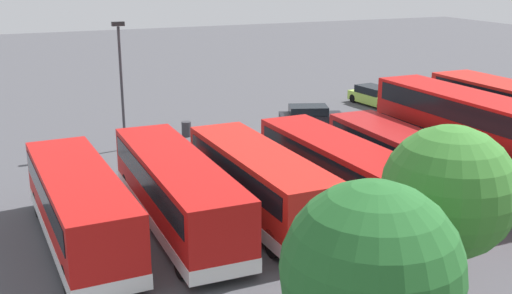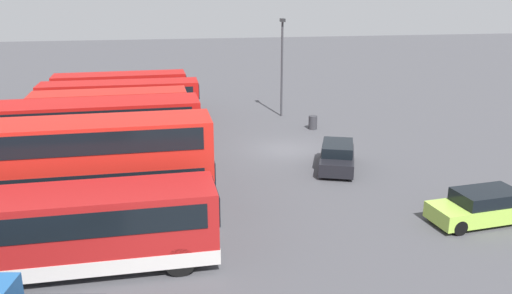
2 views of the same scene
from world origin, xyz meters
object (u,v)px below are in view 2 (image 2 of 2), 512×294
bus_double_decker_third (84,145)px  lamp_post_tall (282,60)px  bus_single_deck_near_end (57,229)px  car_small_green (483,207)px  bus_single_deck_far_end (121,90)px  bus_single_deck_fourth (94,142)px  car_hatchback_silver (337,156)px  bus_double_decker_second (70,172)px  bus_single_deck_seventh (121,100)px  bus_single_deck_fifth (95,126)px  waste_bin_yellow (313,122)px  bus_single_deck_sixth (111,111)px

bus_double_decker_third → lamp_post_tall: size_ratio=1.51×
bus_single_deck_near_end → car_small_green: (1.21, -17.06, -0.92)m
bus_double_decker_third → bus_single_deck_far_end: size_ratio=1.06×
bus_single_deck_fourth → car_hatchback_silver: 13.30m
bus_single_deck_far_end → bus_single_deck_fourth: bearing=178.6°
bus_double_decker_second → lamp_post_tall: size_ratio=1.59×
bus_single_deck_far_end → car_small_green: (-24.24, -16.77, -0.92)m
bus_single_deck_seventh → lamp_post_tall: bearing=-91.6°
bus_single_deck_near_end → bus_single_deck_seventh: size_ratio=0.98×
bus_double_decker_second → bus_single_deck_far_end: 21.78m
bus_single_deck_fifth → car_hatchback_silver: size_ratio=2.59×
bus_single_deck_fifth → waste_bin_yellow: size_ratio=12.30×
bus_double_decker_third → bus_single_deck_far_end: (18.07, -0.31, -0.83)m
bus_single_deck_seventh → waste_bin_yellow: bearing=-108.4°
bus_double_decker_third → car_small_green: bus_double_decker_third is taller
bus_single_deck_fourth → bus_single_deck_fifth: size_ratio=0.87×
bus_single_deck_sixth → bus_single_deck_far_end: 7.37m
bus_single_deck_seventh → waste_bin_yellow: 14.20m
bus_single_deck_far_end → car_hatchback_silver: size_ratio=2.32×
car_small_green → lamp_post_tall: lamp_post_tall is taller
bus_single_deck_fourth → bus_single_deck_seventh: same height
bus_single_deck_seventh → bus_single_deck_fifth: bearing=172.6°
bus_single_deck_fourth → bus_single_deck_sixth: same height
bus_single_deck_seventh → bus_single_deck_fourth: bearing=176.7°
bus_single_deck_fourth → bus_single_deck_near_end: bearing=-179.6°
car_hatchback_silver → lamp_post_tall: 12.93m
bus_single_deck_sixth → bus_single_deck_seventh: bearing=-6.5°
bus_single_deck_seventh → bus_single_deck_far_end: size_ratio=1.10×
bus_double_decker_second → waste_bin_yellow: size_ratio=12.36×
car_hatchback_silver → bus_double_decker_third: bearing=96.3°
bus_single_deck_fifth → car_hatchback_silver: (-5.40, -13.46, -0.92)m
car_hatchback_silver → waste_bin_yellow: car_hatchback_silver is taller
bus_single_deck_seventh → lamp_post_tall: size_ratio=1.56×
bus_double_decker_third → bus_single_deck_far_end: bearing=-1.0°
lamp_post_tall → bus_single_deck_fourth: bearing=129.7°
bus_single_deck_near_end → car_hatchback_silver: (8.83, -13.06, -0.92)m
bus_single_deck_sixth → car_small_green: size_ratio=2.21×
waste_bin_yellow → lamp_post_tall: bearing=18.4°
bus_single_deck_fourth → waste_bin_yellow: size_ratio=10.67×
car_hatchback_silver → car_small_green: 8.61m
bus_single_deck_fifth → waste_bin_yellow: bus_single_deck_fifth is taller
bus_single_deck_near_end → bus_single_deck_seventh: 21.57m
bus_double_decker_third → bus_single_deck_far_end: 18.09m
bus_single_deck_far_end → waste_bin_yellow: (-8.36, -13.68, -1.14)m
bus_double_decker_second → lamp_post_tall: lamp_post_tall is taller
waste_bin_yellow → bus_double_decker_second: bearing=133.6°
bus_single_deck_fourth → car_hatchback_silver: size_ratio=2.25×
bus_single_deck_fourth → bus_single_deck_seventh: bearing=-3.3°
bus_double_decker_third → lamp_post_tall: (13.86, -12.62, 1.90)m
bus_double_decker_second → bus_double_decker_third: size_ratio=1.06×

